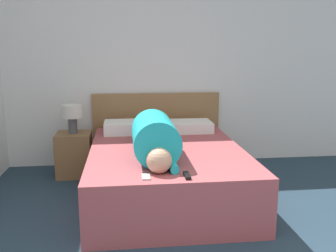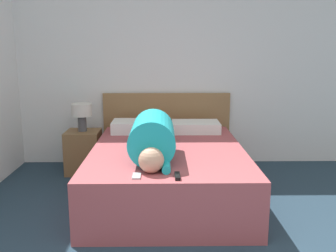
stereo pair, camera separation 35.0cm
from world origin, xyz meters
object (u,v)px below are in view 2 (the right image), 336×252
object	(u,v)px
bed	(168,172)
tv_remote	(177,176)
nightstand	(84,152)
person_lying	(153,135)
table_lamp	(82,112)
cell_phone	(137,176)
pillow_near_headboard	(137,126)
pillow_second	(196,127)

from	to	relation	value
bed	tv_remote	size ratio (longest dim) A/B	13.41
nightstand	tv_remote	distance (m)	1.95
bed	person_lying	bearing A→B (deg)	-126.88
table_lamp	cell_phone	xyz separation A→B (m)	(0.74, -1.59, -0.23)
table_lamp	pillow_near_headboard	xyz separation A→B (m)	(0.65, -0.02, -0.17)
table_lamp	person_lying	distance (m)	1.26
bed	pillow_second	size ratio (longest dim) A/B	3.66
person_lying	pillow_second	bearing A→B (deg)	62.15
nightstand	pillow_second	xyz separation A→B (m)	(1.33, -0.02, 0.31)
pillow_near_headboard	bed	bearing A→B (deg)	-64.12
pillow_near_headboard	table_lamp	bearing A→B (deg)	178.28
pillow_second	pillow_near_headboard	bearing A→B (deg)	180.00
nightstand	pillow_second	distance (m)	1.37
table_lamp	tv_remote	distance (m)	1.94
table_lamp	cell_phone	world-z (taller)	table_lamp
bed	cell_phone	distance (m)	0.92
person_lying	bed	bearing A→B (deg)	53.12
person_lying	pillow_near_headboard	xyz separation A→B (m)	(-0.21, 0.90, -0.10)
cell_phone	table_lamp	bearing A→B (deg)	115.10
bed	tv_remote	distance (m)	0.92
person_lying	cell_phone	xyz separation A→B (m)	(-0.11, -0.67, -0.16)
bed	person_lying	world-z (taller)	person_lying
nightstand	pillow_second	size ratio (longest dim) A/B	0.92
table_lamp	person_lying	bearing A→B (deg)	-47.23
person_lying	pillow_second	distance (m)	1.03
pillow_near_headboard	pillow_second	bearing A→B (deg)	0.00
person_lying	cell_phone	bearing A→B (deg)	-99.40
nightstand	person_lying	world-z (taller)	person_lying
table_lamp	cell_phone	size ratio (longest dim) A/B	2.51
tv_remote	cell_phone	world-z (taller)	tv_remote
tv_remote	nightstand	bearing A→B (deg)	123.21
nightstand	person_lying	bearing A→B (deg)	-47.23
nightstand	person_lying	distance (m)	1.33
table_lamp	pillow_near_headboard	world-z (taller)	table_lamp
nightstand	tv_remote	size ratio (longest dim) A/B	3.38
pillow_second	nightstand	bearing A→B (deg)	179.17
bed	pillow_second	distance (m)	0.85
tv_remote	pillow_near_headboard	bearing A→B (deg)	104.41
pillow_near_headboard	cell_phone	distance (m)	1.57
pillow_second	cell_phone	bearing A→B (deg)	-110.53
person_lying	pillow_near_headboard	distance (m)	0.93
person_lying	cell_phone	world-z (taller)	person_lying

